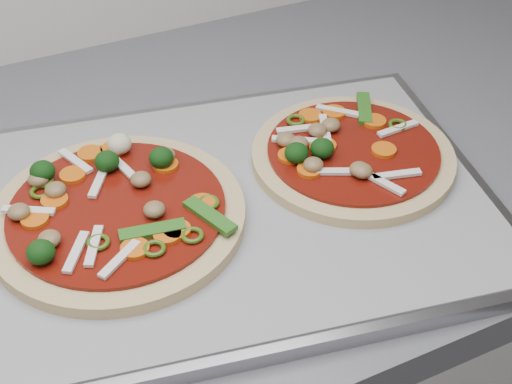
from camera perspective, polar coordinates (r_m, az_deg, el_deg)
name	(u,v)px	position (r m, az deg, el deg)	size (l,w,h in m)	color
base_cabinet	(496,301)	(1.30, 18.65, -8.27)	(3.60, 0.60, 0.86)	silver
baking_tray	(238,207)	(0.69, -1.47, -1.21)	(0.49, 0.36, 0.02)	gray
parchment	(238,200)	(0.68, -1.48, -0.64)	(0.47, 0.34, 0.00)	gray
pizza_left	(116,211)	(0.66, -11.15, -1.51)	(0.31, 0.31, 0.04)	tan
pizza_right	(349,153)	(0.73, 7.46, 3.09)	(0.25, 0.25, 0.03)	tan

